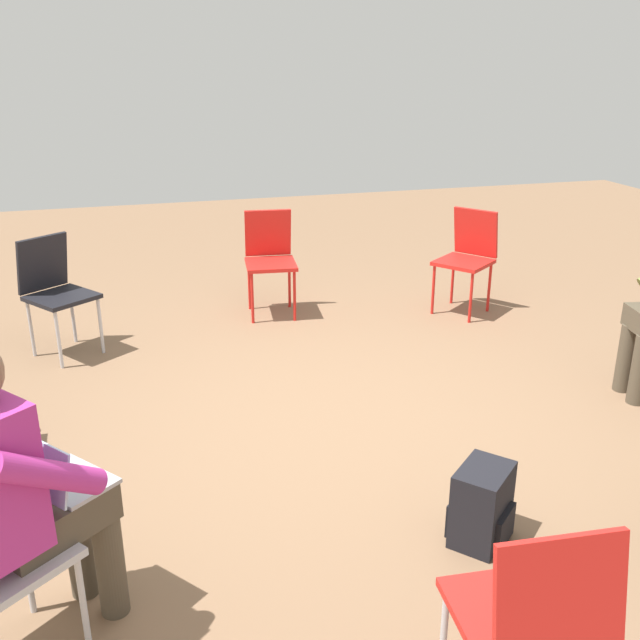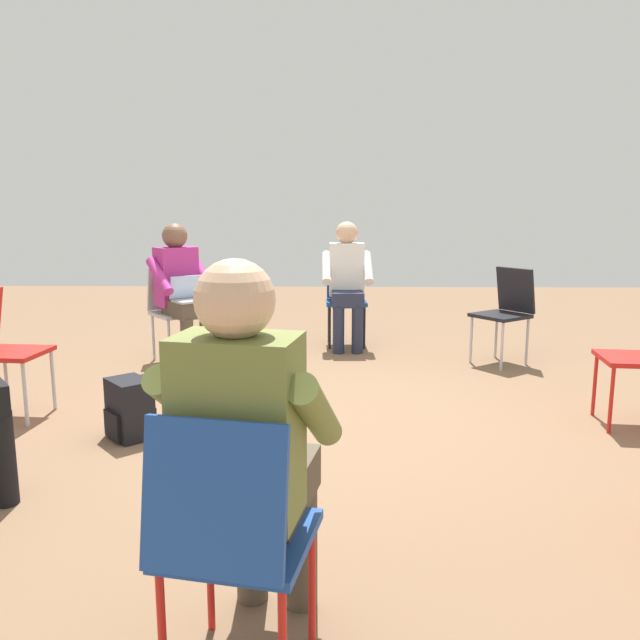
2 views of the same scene
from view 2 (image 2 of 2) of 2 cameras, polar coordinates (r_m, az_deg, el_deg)
name	(u,v)px [view 2 (image 2 of 2)]	position (r m, az deg, el deg)	size (l,w,h in m)	color
ground_plane	(321,419)	(4.16, 0.05, -9.02)	(14.00, 14.00, 0.00)	brown
chair_west	(231,532)	(1.82, -8.12, -18.68)	(0.50, 0.47, 0.85)	#1E4799
chair_northeast	(174,306)	(5.79, -13.20, 1.25)	(0.58, 0.58, 0.85)	#B7B7BC
chair_southeast	(506,308)	(5.76, 16.64, 1.04)	(0.57, 0.58, 0.85)	black
chair_north	(1,344)	(4.58, -27.16, -1.95)	(0.43, 0.47, 0.85)	red
chair_east	(346,296)	(6.31, 2.39, 2.23)	(0.45, 0.41, 0.85)	#1E4799
person_with_laptop	(182,286)	(5.61, -12.55, 3.03)	(0.64, 0.63, 1.24)	#4C4233
person_in_olive	(249,442)	(1.87, -6.48, -11.00)	(0.57, 0.56, 1.24)	#4C4233
person_in_white	(347,278)	(6.12, 2.48, 3.85)	(0.53, 0.50, 1.24)	#23283D
backpack_near_laptop_user	(130,412)	(3.97, -16.97, -8.05)	(0.34, 0.34, 0.36)	black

